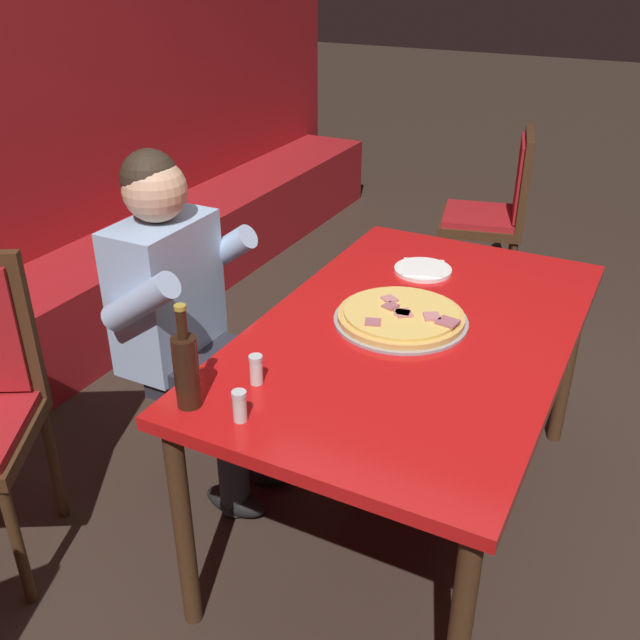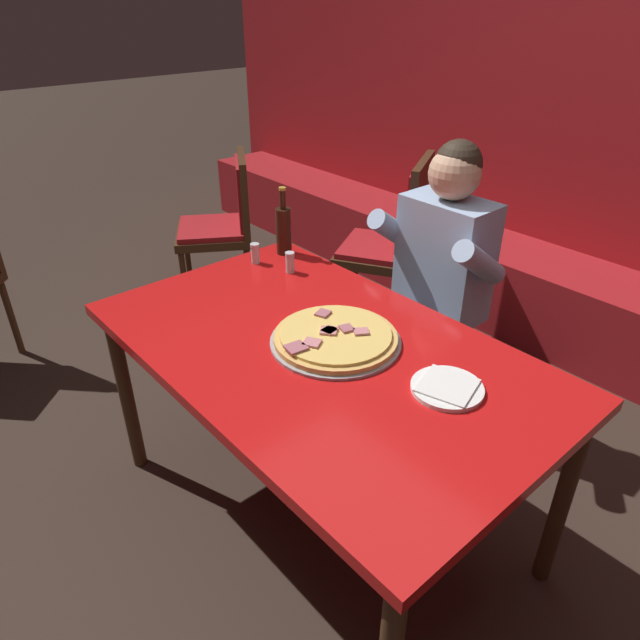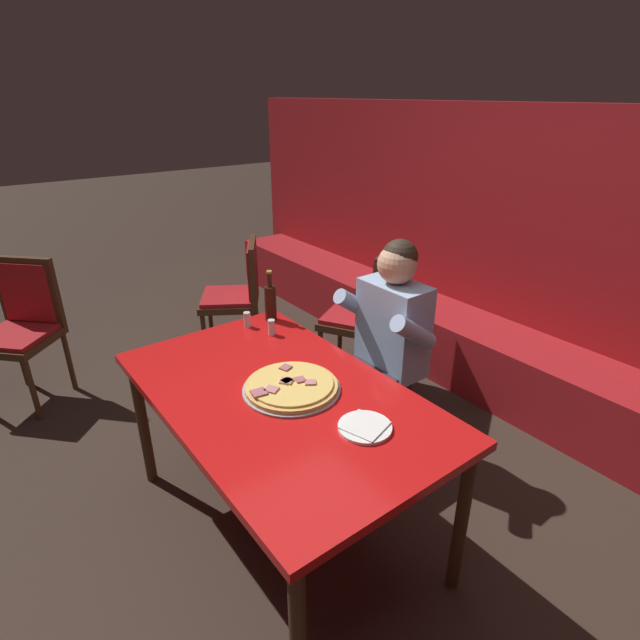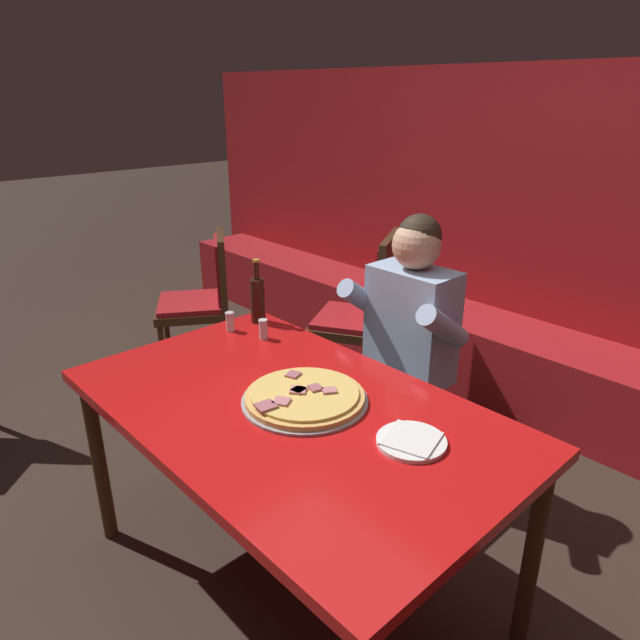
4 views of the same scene
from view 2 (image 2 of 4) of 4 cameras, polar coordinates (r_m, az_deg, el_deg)
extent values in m
plane|color=#33261E|center=(2.36, -0.05, -18.64)|extent=(24.00, 24.00, 0.00)
cube|color=#A3191E|center=(3.50, 28.74, 13.05)|extent=(6.80, 0.16, 1.90)
cube|color=#A3191E|center=(3.47, 23.80, 1.05)|extent=(6.46, 0.48, 0.46)
cylinder|color=#422816|center=(2.43, -18.80, -7.08)|extent=(0.06, 0.06, 0.74)
cylinder|color=#422816|center=(2.75, -3.46, -0.62)|extent=(0.06, 0.06, 0.74)
cylinder|color=#422816|center=(2.05, 23.08, -16.20)|extent=(0.06, 0.06, 0.74)
cube|color=red|center=(1.85, -0.06, -3.14)|extent=(1.55, 0.93, 0.04)
cylinder|color=#9E9EA3|center=(1.86, 1.56, -2.12)|extent=(0.43, 0.43, 0.01)
cylinder|color=#DBA856|center=(1.85, 1.56, -1.76)|extent=(0.40, 0.40, 0.02)
cylinder|color=#E5BC5B|center=(1.85, 1.57, -1.39)|extent=(0.36, 0.36, 0.01)
cube|color=#A85B66|center=(1.86, 2.68, -0.84)|extent=(0.06, 0.05, 0.01)
cube|color=#C6757A|center=(1.84, 4.13, -1.16)|extent=(0.06, 0.06, 0.01)
cube|color=#A85B66|center=(1.94, 0.30, 0.67)|extent=(0.06, 0.06, 0.01)
cube|color=#C6757A|center=(1.78, -0.81, -2.29)|extent=(0.07, 0.07, 0.01)
cube|color=#C6757A|center=(1.85, 0.95, -1.05)|extent=(0.05, 0.05, 0.01)
cube|color=#C6757A|center=(1.84, 0.93, -1.12)|extent=(0.07, 0.07, 0.01)
cube|color=#A85B66|center=(1.76, -2.41, -2.77)|extent=(0.07, 0.07, 0.01)
cylinder|color=white|center=(1.69, 12.59, -6.67)|extent=(0.21, 0.21, 0.01)
cube|color=white|center=(1.68, 12.63, -6.39)|extent=(0.19, 0.19, 0.01)
cylinder|color=black|center=(2.47, -3.65, 8.85)|extent=(0.07, 0.07, 0.20)
cylinder|color=black|center=(2.42, -3.76, 11.93)|extent=(0.03, 0.03, 0.08)
cylinder|color=#B29933|center=(2.41, -3.79, 12.96)|extent=(0.03, 0.03, 0.01)
cylinder|color=silver|center=(2.41, -6.49, 6.48)|extent=(0.04, 0.04, 0.07)
cylinder|color=silver|center=(2.41, -6.47, 6.17)|extent=(0.03, 0.03, 0.04)
cylinder|color=silver|center=(2.39, -6.55, 7.42)|extent=(0.04, 0.04, 0.01)
cylinder|color=silver|center=(2.32, -3.01, 5.62)|extent=(0.04, 0.04, 0.07)
cylinder|color=#516B33|center=(2.32, -3.00, 5.30)|extent=(0.03, 0.03, 0.04)
cylinder|color=silver|center=(2.30, -3.04, 6.60)|extent=(0.04, 0.04, 0.01)
ellipsoid|color=black|center=(2.74, 5.07, -9.14)|extent=(0.11, 0.24, 0.09)
ellipsoid|color=black|center=(2.64, 8.23, -11.16)|extent=(0.11, 0.24, 0.09)
cylinder|color=#282833|center=(2.62, 5.25, -6.01)|extent=(0.11, 0.11, 0.43)
cylinder|color=#282833|center=(2.52, 8.54, -8.01)|extent=(0.11, 0.11, 0.43)
cube|color=#282833|center=(2.48, 8.82, -0.88)|extent=(0.34, 0.40, 0.12)
cube|color=#9EBCE0|center=(2.49, 12.35, 6.02)|extent=(0.38, 0.22, 0.52)
cylinder|color=#9EBCE0|center=(2.53, 7.47, 8.81)|extent=(0.09, 0.30, 0.25)
cylinder|color=#9EBCE0|center=(2.29, 15.65, 5.52)|extent=(0.09, 0.30, 0.25)
sphere|color=#D6A884|center=(2.37, 13.33, 14.06)|extent=(0.21, 0.21, 0.21)
sphere|color=#2D2319|center=(2.37, 13.66, 14.92)|extent=(0.19, 0.19, 0.19)
cylinder|color=#422816|center=(3.54, 3.50, 4.37)|extent=(0.04, 0.04, 0.47)
cylinder|color=#422816|center=(3.21, 1.61, 1.57)|extent=(0.04, 0.04, 0.47)
cylinder|color=#422816|center=(3.46, 9.55, 3.41)|extent=(0.04, 0.04, 0.47)
cylinder|color=#422816|center=(3.13, 8.24, 0.45)|extent=(0.04, 0.04, 0.47)
cube|color=#422816|center=(3.22, 5.96, 6.60)|extent=(0.60, 0.60, 0.05)
cube|color=#A3191E|center=(3.20, 6.00, 7.25)|extent=(0.55, 0.55, 0.03)
cube|color=#422816|center=(3.08, 9.92, 10.85)|extent=(0.25, 0.40, 0.51)
cube|color=#A3191E|center=(3.08, 9.45, 10.92)|extent=(0.20, 0.33, 0.43)
cylinder|color=#422816|center=(3.86, -13.05, 5.81)|extent=(0.04, 0.04, 0.45)
cylinder|color=#422816|center=(3.52, -13.33, 3.27)|extent=(0.04, 0.04, 0.45)
cylinder|color=#422816|center=(3.84, -7.39, 6.27)|extent=(0.04, 0.04, 0.45)
cylinder|color=#422816|center=(3.50, -7.13, 3.76)|extent=(0.04, 0.04, 0.45)
cube|color=#422816|center=(3.57, -10.60, 8.47)|extent=(0.61, 0.61, 0.05)
cube|color=#A3191E|center=(3.56, -10.66, 9.06)|extent=(0.56, 0.56, 0.03)
cube|color=#422816|center=(3.49, -7.63, 12.51)|extent=(0.39, 0.27, 0.45)
cube|color=#A3191E|center=(3.49, -8.05, 12.47)|extent=(0.32, 0.21, 0.37)
cylinder|color=#422816|center=(3.53, -28.47, 0.21)|extent=(0.04, 0.04, 0.45)
camera|label=1|loc=(3.07, -38.39, 26.06)|focal=40.00mm
camera|label=3|loc=(0.44, 136.59, 2.61)|focal=28.00mm
camera|label=4|loc=(0.13, 148.61, -40.11)|focal=32.00mm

